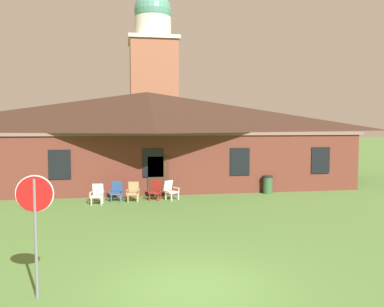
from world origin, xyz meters
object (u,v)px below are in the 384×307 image
(lawn_chair_near_door, at_px, (117,191))
(lawn_chair_right_end, at_px, (170,190))
(lawn_chair_by_porch, at_px, (97,194))
(lawn_chair_middle, at_px, (156,190))
(stop_sign, at_px, (35,211))
(lawn_chair_left_end, at_px, (133,191))
(trash_bin, at_px, (268,185))

(lawn_chair_near_door, relative_size, lawn_chair_right_end, 1.00)
(lawn_chair_by_porch, relative_size, lawn_chair_middle, 1.00)
(stop_sign, relative_size, lawn_chair_near_door, 2.83)
(lawn_chair_left_end, bearing_deg, lawn_chair_right_end, 5.20)
(lawn_chair_middle, bearing_deg, lawn_chair_near_door, -179.50)
(lawn_chair_by_porch, height_order, lawn_chair_right_end, same)
(lawn_chair_right_end, bearing_deg, lawn_chair_middle, 171.81)
(lawn_chair_by_porch, bearing_deg, lawn_chair_left_end, 13.14)
(stop_sign, relative_size, lawn_chair_right_end, 2.83)
(stop_sign, xyz_separation_m, lawn_chair_by_porch, (0.65, 10.52, -1.43))
(lawn_chair_middle, distance_m, lawn_chair_right_end, 0.75)
(lawn_chair_left_end, distance_m, lawn_chair_middle, 1.16)
(lawn_chair_left_end, distance_m, lawn_chair_right_end, 1.87)
(stop_sign, bearing_deg, lawn_chair_near_door, 82.12)
(lawn_chair_left_end, height_order, trash_bin, trash_bin)
(lawn_chair_middle, bearing_deg, lawn_chair_by_porch, -166.60)
(stop_sign, height_order, lawn_chair_right_end, stop_sign)
(lawn_chair_right_end, bearing_deg, lawn_chair_left_end, -174.80)
(lawn_chair_by_porch, xyz_separation_m, lawn_chair_right_end, (3.57, 0.57, 0.00))
(stop_sign, xyz_separation_m, lawn_chair_right_end, (4.22, 11.09, -1.43))
(stop_sign, height_order, trash_bin, stop_sign)
(lawn_chair_near_door, xyz_separation_m, lawn_chair_left_end, (0.81, -0.26, 0.00))
(lawn_chair_left_end, xyz_separation_m, lawn_chair_middle, (1.12, 0.28, 0.00))
(lawn_chair_by_porch, distance_m, lawn_chair_middle, 2.91)
(stop_sign, bearing_deg, lawn_chair_left_end, 77.81)
(lawn_chair_near_door, bearing_deg, lawn_chair_left_end, -17.71)
(lawn_chair_right_end, distance_m, trash_bin, 5.55)
(lawn_chair_by_porch, height_order, trash_bin, trash_bin)
(lawn_chair_by_porch, height_order, lawn_chair_left_end, same)
(lawn_chair_near_door, height_order, lawn_chair_middle, same)
(trash_bin, bearing_deg, stop_sign, -129.03)
(lawn_chair_by_porch, relative_size, lawn_chair_near_door, 1.00)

